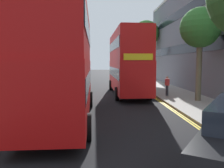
# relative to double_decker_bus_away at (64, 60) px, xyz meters

# --- Properties ---
(sidewalk_right) EXTENTS (4.00, 80.00, 0.14)m
(sidewalk_right) POSITION_rel_double_decker_bus_away_xyz_m (8.43, 5.31, -2.96)
(sidewalk_right) COLOR #9E9991
(sidewalk_right) RESTS_ON ground
(sidewalk_left) EXTENTS (4.00, 80.00, 0.14)m
(sidewalk_left) POSITION_rel_double_decker_bus_away_xyz_m (-4.57, 5.31, -2.96)
(sidewalk_left) COLOR #9E9991
(sidewalk_left) RESTS_ON ground
(kerb_line_outer) EXTENTS (0.10, 56.00, 0.01)m
(kerb_line_outer) POSITION_rel_double_decker_bus_away_xyz_m (6.33, 3.31, -3.03)
(kerb_line_outer) COLOR yellow
(kerb_line_outer) RESTS_ON ground
(kerb_line_inner) EXTENTS (0.10, 56.00, 0.01)m
(kerb_line_inner) POSITION_rel_double_decker_bus_away_xyz_m (6.17, 3.31, -3.03)
(kerb_line_inner) COLOR yellow
(kerb_line_inner) RESTS_ON ground
(double_decker_bus_away) EXTENTS (3.08, 10.88, 5.64)m
(double_decker_bus_away) POSITION_rel_double_decker_bus_away_xyz_m (0.00, 0.00, 0.00)
(double_decker_bus_away) COLOR #B20F0F
(double_decker_bus_away) RESTS_ON ground
(double_decker_bus_oncoming) EXTENTS (3.06, 10.88, 5.64)m
(double_decker_bus_oncoming) POSITION_rel_double_decker_bus_away_xyz_m (4.17, 9.38, 0.00)
(double_decker_bus_oncoming) COLOR red
(double_decker_bus_oncoming) RESTS_ON ground
(pedestrian_far) EXTENTS (0.34, 0.22, 1.62)m
(pedestrian_far) POSITION_rel_double_decker_bus_away_xyz_m (7.34, 7.58, -2.04)
(pedestrian_far) COLOR #2D2D38
(pedestrian_far) RESTS_ON sidewalk_right
(street_tree_near) EXTENTS (3.99, 3.99, 9.12)m
(street_tree_near) POSITION_rel_double_decker_bus_away_xyz_m (8.58, 24.60, 4.18)
(street_tree_near) COLOR #6B6047
(street_tree_near) RESTS_ON sidewalk_right
(street_tree_far) EXTENTS (2.86, 2.86, 6.68)m
(street_tree_far) POSITION_rel_double_decker_bus_away_xyz_m (8.90, 4.92, 2.27)
(street_tree_far) COLOR #6B6047
(street_tree_far) RESTS_ON sidewalk_right
(townhouse_terrace_right) EXTENTS (10.08, 28.00, 11.37)m
(townhouse_terrace_right) POSITION_rel_double_decker_bus_away_xyz_m (15.43, 14.22, 2.66)
(townhouse_terrace_right) COLOR slate
(townhouse_terrace_right) RESTS_ON ground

